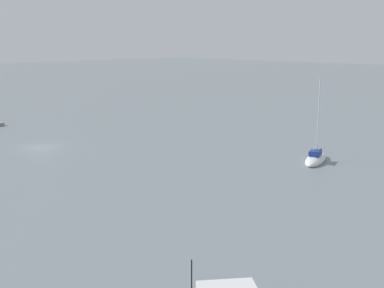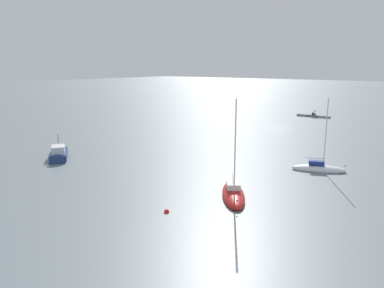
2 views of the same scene
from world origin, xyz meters
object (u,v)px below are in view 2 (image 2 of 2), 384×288
(person_seated_dark_right, at_px, (313,114))
(sailboat_red_mid, at_px, (233,194))
(umbrella_open_navy, at_px, (314,111))
(mooring_buoy_near, at_px, (167,212))
(sailboat_white_near, at_px, (319,169))
(person_seated_grey_left, at_px, (315,114))
(motorboat_navy_near, at_px, (58,156))

(person_seated_dark_right, relative_size, sailboat_red_mid, 0.07)
(umbrella_open_navy, distance_m, mooring_buoy_near, 70.03)
(person_seated_dark_right, height_order, sailboat_white_near, sailboat_white_near)
(person_seated_grey_left, relative_size, umbrella_open_navy, 0.52)
(sailboat_red_mid, height_order, motorboat_navy_near, sailboat_red_mid)
(mooring_buoy_near, bearing_deg, sailboat_white_near, -106.40)
(umbrella_open_navy, bearing_deg, motorboat_navy_near, 77.98)
(sailboat_red_mid, bearing_deg, person_seated_dark_right, -113.23)
(sailboat_red_mid, bearing_deg, mooring_buoy_near, 32.12)
(motorboat_navy_near, bearing_deg, person_seated_grey_left, -155.94)
(sailboat_red_mid, relative_size, mooring_buoy_near, 22.34)
(person_seated_grey_left, height_order, person_seated_dark_right, same)
(umbrella_open_navy, height_order, sailboat_red_mid, sailboat_red_mid)
(sailboat_white_near, xyz_separation_m, sailboat_red_mid, (3.55, 14.51, 0.05))
(person_seated_grey_left, relative_size, sailboat_red_mid, 0.07)
(person_seated_dark_right, xyz_separation_m, sailboat_white_near, (-17.78, 47.63, -0.44))
(motorboat_navy_near, distance_m, mooring_buoy_near, 25.36)
(sailboat_red_mid, distance_m, mooring_buoy_near, 7.45)
(person_seated_dark_right, height_order, sailboat_red_mid, sailboat_red_mid)
(person_seated_dark_right, distance_m, umbrella_open_navy, 0.91)
(umbrella_open_navy, height_order, sailboat_white_near, sailboat_white_near)
(person_seated_grey_left, xyz_separation_m, mooring_buoy_near, (-10.91, 68.98, -0.68))
(umbrella_open_navy, bearing_deg, person_seated_grey_left, 156.57)
(person_seated_dark_right, distance_m, sailboat_red_mid, 63.75)
(umbrella_open_navy, relative_size, sailboat_red_mid, 0.14)
(person_seated_grey_left, relative_size, person_seated_dark_right, 1.00)
(umbrella_open_navy, xyz_separation_m, sailboat_red_mid, (-13.97, 62.19, -1.26))
(motorboat_navy_near, xyz_separation_m, mooring_buoy_near, (-24.77, 5.45, -0.35))
(umbrella_open_navy, relative_size, motorboat_navy_near, 0.20)
(umbrella_open_navy, height_order, mooring_buoy_near, umbrella_open_navy)
(person_seated_grey_left, bearing_deg, umbrella_open_navy, -32.82)
(mooring_buoy_near, bearing_deg, person_seated_grey_left, -81.01)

